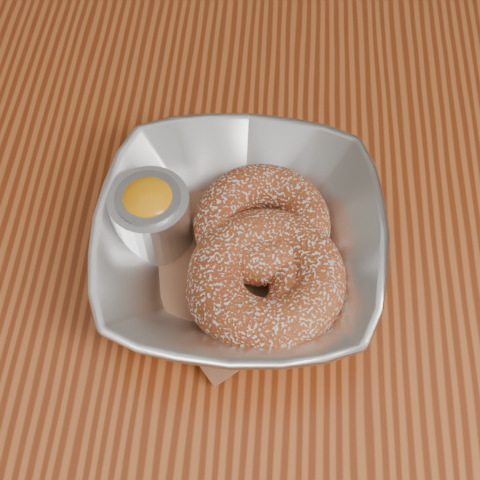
# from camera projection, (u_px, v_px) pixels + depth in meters

# --- Properties ---
(table) EXTENTS (1.20, 0.80, 0.75)m
(table) POSITION_uv_depth(u_px,v_px,m) (357.00, 391.00, 0.55)
(table) COLOR #8D3C18
(table) RESTS_ON ground_plane
(serving_bowl) EXTENTS (0.21, 0.21, 0.05)m
(serving_bowl) POSITION_uv_depth(u_px,v_px,m) (240.00, 243.00, 0.48)
(serving_bowl) COLOR silver
(serving_bowl) RESTS_ON table
(parchment) EXTENTS (0.20, 0.20, 0.00)m
(parchment) POSITION_uv_depth(u_px,v_px,m) (240.00, 255.00, 0.49)
(parchment) COLOR brown
(parchment) RESTS_ON table
(donut_back) EXTENTS (0.12, 0.12, 0.04)m
(donut_back) POSITION_uv_depth(u_px,v_px,m) (262.00, 223.00, 0.49)
(donut_back) COLOR #913A19
(donut_back) RESTS_ON parchment
(donut_front) EXTENTS (0.10, 0.10, 0.03)m
(donut_front) POSITION_uv_depth(u_px,v_px,m) (250.00, 288.00, 0.46)
(donut_front) COLOR #913A19
(donut_front) RESTS_ON parchment
(donut_extra) EXTENTS (0.13, 0.13, 0.04)m
(donut_extra) POSITION_uv_depth(u_px,v_px,m) (266.00, 279.00, 0.46)
(donut_extra) COLOR #913A19
(donut_extra) RESTS_ON parchment
(ramekin) EXTENTS (0.06, 0.06, 0.06)m
(ramekin) POSITION_uv_depth(u_px,v_px,m) (151.00, 215.00, 0.48)
(ramekin) COLOR silver
(ramekin) RESTS_ON table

